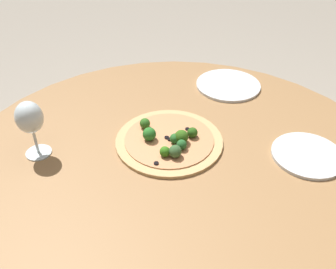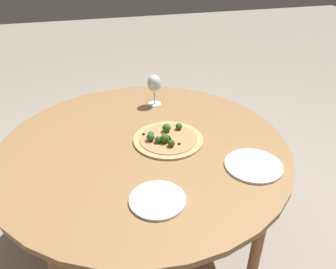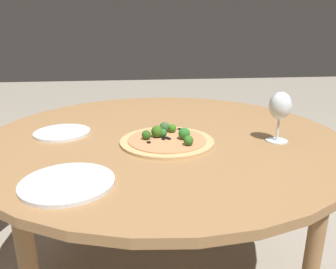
{
  "view_description": "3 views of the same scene",
  "coord_description": "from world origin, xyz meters",
  "px_view_note": "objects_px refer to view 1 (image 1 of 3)",
  "views": [
    {
      "loc": [
        0.18,
        0.75,
        1.41
      ],
      "look_at": [
        0.0,
        -0.12,
        0.73
      ],
      "focal_mm": 40.0,
      "sensor_mm": 36.0,
      "label": 1
    },
    {
      "loc": [
        -1.24,
        0.22,
        1.52
      ],
      "look_at": [
        0.0,
        -0.12,
        0.73
      ],
      "focal_mm": 35.0,
      "sensor_mm": 36.0,
      "label": 2
    },
    {
      "loc": [
        -0.12,
        -1.18,
        1.08
      ],
      "look_at": [
        0.0,
        -0.12,
        0.73
      ],
      "focal_mm": 35.0,
      "sensor_mm": 36.0,
      "label": 3
    }
  ],
  "objects_px": {
    "pizza": "(168,140)",
    "wine_glass": "(30,119)",
    "plate_near": "(228,85)",
    "plate_far": "(308,155)"
  },
  "relations": [
    {
      "from": "wine_glass",
      "to": "plate_near",
      "type": "relative_size",
      "value": 0.73
    },
    {
      "from": "wine_glass",
      "to": "plate_far",
      "type": "bearing_deg",
      "value": 167.33
    },
    {
      "from": "wine_glass",
      "to": "plate_near",
      "type": "height_order",
      "value": "wine_glass"
    },
    {
      "from": "plate_near",
      "to": "wine_glass",
      "type": "bearing_deg",
      "value": 21.18
    },
    {
      "from": "wine_glass",
      "to": "plate_near",
      "type": "distance_m",
      "value": 0.73
    },
    {
      "from": "wine_glass",
      "to": "plate_far",
      "type": "relative_size",
      "value": 0.85
    },
    {
      "from": "wine_glass",
      "to": "plate_near",
      "type": "bearing_deg",
      "value": -158.82
    },
    {
      "from": "pizza",
      "to": "wine_glass",
      "type": "xyz_separation_m",
      "value": [
        0.38,
        -0.03,
        0.11
      ]
    },
    {
      "from": "pizza",
      "to": "wine_glass",
      "type": "distance_m",
      "value": 0.4
    },
    {
      "from": "plate_far",
      "to": "plate_near",
      "type": "bearing_deg",
      "value": -77.84
    }
  ]
}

